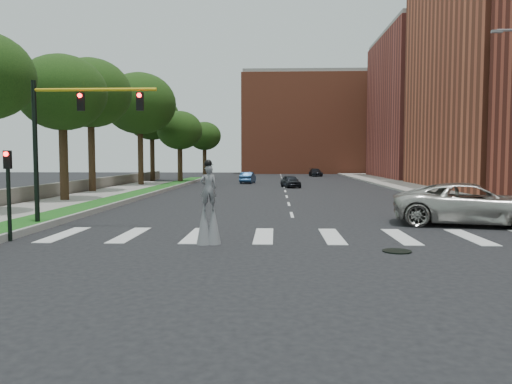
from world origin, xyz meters
The scene contains 22 objects.
ground_plane centered at (0.00, 0.00, 0.00)m, with size 160.00×160.00×0.00m, color black.
grass_median centered at (-11.50, 20.00, 0.12)m, with size 2.00×60.00×0.25m, color #165017.
median_curb centered at (-10.45, 20.00, 0.14)m, with size 0.20×60.00×0.28m, color gray.
sidewalk_left centered at (-14.50, 10.00, 0.09)m, with size 4.00×60.00×0.18m, color gray.
sidewalk_right centered at (12.50, 25.00, 0.09)m, with size 5.00×90.00×0.18m, color gray.
stone_wall centered at (-17.00, 22.00, 0.55)m, with size 0.50×56.00×1.10m, color #615B53.
manhole centered at (3.00, -2.00, 0.02)m, with size 0.90×0.90×0.04m, color black.
building_far centered at (22.00, 54.00, 10.00)m, with size 16.00×22.00×20.00m, color #984138.
building_backdrop centered at (6.00, 78.00, 9.00)m, with size 26.00×14.00×18.00m, color #AB5135.
traffic_signal centered at (-9.78, 3.00, 4.15)m, with size 5.30×0.23×6.20m.
secondary_signal centered at (-10.30, -0.50, 1.95)m, with size 0.25×0.21×3.23m.
stilt_performer centered at (-3.14, -0.85, 1.11)m, with size 0.83×0.59×2.91m.
suv_crossing centered at (7.77, 4.45, 0.92)m, with size 3.07×6.65×1.85m, color #AFADA6.
car_near centered at (0.63, 31.55, 0.60)m, with size 1.42×3.54×1.21m, color black.
car_mid centered at (-4.05, 39.45, 0.64)m, with size 1.35×3.88×1.28m, color navy.
car_far centered at (5.40, 60.55, 0.61)m, with size 1.70×4.18×1.21m, color black.
tree_2 centered at (-14.79, 14.58, 7.15)m, with size 5.79×5.79×9.66m.
tree_3 centered at (-16.05, 22.98, 8.21)m, with size 6.65×6.65×11.08m.
tree_4 centered at (-14.77, 33.21, 8.45)m, with size 7.37×7.37×11.61m.
tree_5 centered at (-16.09, 43.43, 7.95)m, with size 6.74×6.74×10.85m.
tree_6 centered at (-11.82, 39.13, 6.02)m, with size 5.18×5.18×8.26m.
tree_7 centered at (-10.89, 52.45, 5.91)m, with size 4.68×4.68×7.96m.
Camera 1 is at (-0.84, -17.75, 2.99)m, focal length 35.00 mm.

